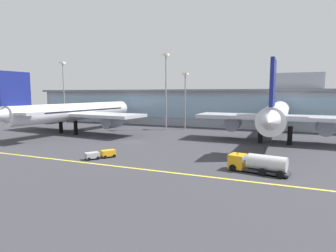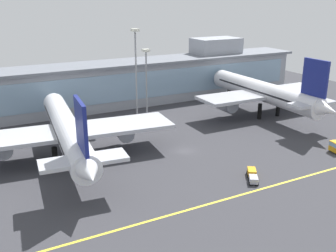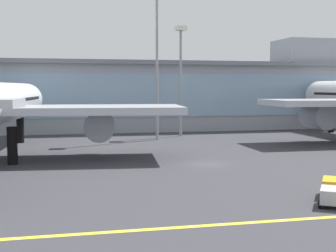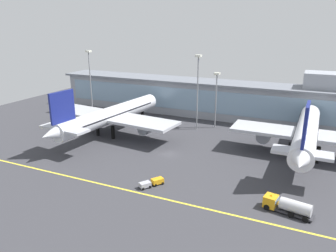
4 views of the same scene
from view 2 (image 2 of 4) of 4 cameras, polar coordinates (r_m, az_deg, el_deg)
ground_plane at (r=86.99m, az=2.38°, el=-3.63°), size 180.00×180.00×0.00m
taxiway_centreline_stripe at (r=70.69m, az=11.52°, el=-9.51°), size 144.00×0.50×0.01m
terminal_building at (r=122.29m, az=-6.99°, el=6.31°), size 130.73×14.00×18.64m
airliner_near_left at (r=83.37m, az=-14.47°, el=-0.59°), size 45.39×52.86×17.32m
airliner_near_right at (r=114.39m, az=13.65°, el=4.84°), size 38.84×50.55×18.40m
baggage_tug_near at (r=75.45m, az=12.18°, el=-7.01°), size 4.42×5.49×1.40m
apron_light_mast_centre at (r=109.96m, az=-3.18°, el=7.98°), size 1.80×1.80×18.74m
apron_light_mast_east at (r=103.31m, az=-4.70°, el=9.14°), size 1.80×1.80×24.69m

